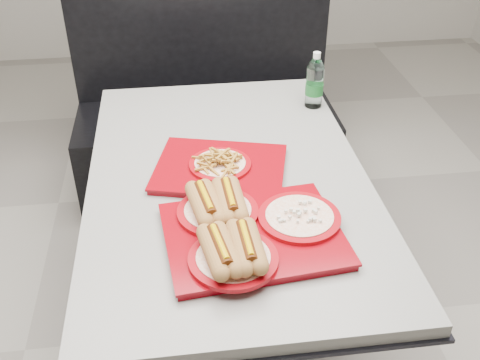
{
  "coord_description": "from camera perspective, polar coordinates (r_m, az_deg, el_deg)",
  "views": [
    {
      "loc": [
        -0.16,
        -1.51,
        1.77
      ],
      "look_at": [
        0.02,
        -0.15,
        0.83
      ],
      "focal_mm": 42.0,
      "sensor_mm": 36.0,
      "label": 1
    }
  ],
  "objects": [
    {
      "name": "tray_far",
      "position": [
        1.83,
        -2.03,
        1.46
      ],
      "size": [
        0.49,
        0.42,
        0.08
      ],
      "rotation": [
        0.0,
        0.0,
        -0.26
      ],
      "color": "maroon",
      "rests_on": "diner_table"
    },
    {
      "name": "ground",
      "position": [
        2.33,
        -1.01,
        -14.9
      ],
      "size": [
        6.0,
        6.0,
        0.0
      ],
      "primitive_type": "plane",
      "color": "gray",
      "rests_on": "ground"
    },
    {
      "name": "tray_near",
      "position": [
        1.54,
        0.59,
        -5.01
      ],
      "size": [
        0.52,
        0.44,
        0.11
      ],
      "rotation": [
        0.0,
        0.0,
        0.1
      ],
      "color": "maroon",
      "rests_on": "diner_table"
    },
    {
      "name": "booth_bench",
      "position": [
        2.95,
        -3.54,
        6.71
      ],
      "size": [
        1.3,
        0.57,
        1.35
      ],
      "color": "black",
      "rests_on": "ground"
    },
    {
      "name": "water_bottle",
      "position": [
        2.23,
        7.59,
        9.72
      ],
      "size": [
        0.07,
        0.07,
        0.22
      ],
      "rotation": [
        0.0,
        0.0,
        0.1
      ],
      "color": "silver",
      "rests_on": "diner_table"
    },
    {
      "name": "diner_table",
      "position": [
        1.93,
        -1.18,
        -3.5
      ],
      "size": [
        0.92,
        1.42,
        0.75
      ],
      "color": "black",
      "rests_on": "ground"
    }
  ]
}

